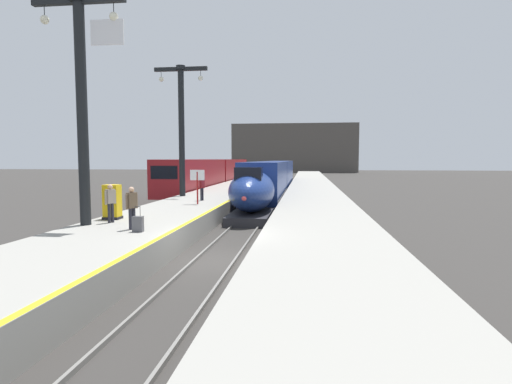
{
  "coord_description": "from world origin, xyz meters",
  "views": [
    {
      "loc": [
        3.34,
        -14.63,
        3.82
      ],
      "look_at": [
        0.3,
        10.12,
        1.8
      ],
      "focal_mm": 28.4,
      "sensor_mm": 36.0,
      "label": 1
    }
  ],
  "objects_px": {
    "station_column_near": "(82,86)",
    "departure_info_board": "(197,180)",
    "highspeed_train_main": "(272,178)",
    "passenger_far_waiting": "(202,186)",
    "station_column_mid": "(181,119)",
    "passenger_near_edge": "(132,205)",
    "passenger_mid_platform": "(110,200)",
    "ticket_machine_yellow": "(112,203)",
    "rolling_suitcase": "(138,224)",
    "regional_train_adjacent": "(214,173)"
  },
  "relations": [
    {
      "from": "station_column_near",
      "to": "passenger_far_waiting",
      "type": "bearing_deg",
      "value": 77.75
    },
    {
      "from": "passenger_near_edge",
      "to": "ticket_machine_yellow",
      "type": "distance_m",
      "value": 3.29
    },
    {
      "from": "highspeed_train_main",
      "to": "station_column_mid",
      "type": "distance_m",
      "value": 13.22
    },
    {
      "from": "passenger_near_edge",
      "to": "station_column_near",
      "type": "bearing_deg",
      "value": 160.69
    },
    {
      "from": "regional_train_adjacent",
      "to": "passenger_near_edge",
      "type": "height_order",
      "value": "regional_train_adjacent"
    },
    {
      "from": "passenger_near_edge",
      "to": "passenger_far_waiting",
      "type": "height_order",
      "value": "same"
    },
    {
      "from": "passenger_far_waiting",
      "to": "departure_info_board",
      "type": "height_order",
      "value": "departure_info_board"
    },
    {
      "from": "highspeed_train_main",
      "to": "passenger_near_edge",
      "type": "xyz_separation_m",
      "value": [
        -3.47,
        -25.19,
        0.11
      ]
    },
    {
      "from": "regional_train_adjacent",
      "to": "station_column_near",
      "type": "xyz_separation_m",
      "value": [
        2.25,
        -33.89,
        4.69
      ]
    },
    {
      "from": "station_column_near",
      "to": "passenger_near_edge",
      "type": "xyz_separation_m",
      "value": [
        2.38,
        -0.83,
        -4.78
      ]
    },
    {
      "from": "rolling_suitcase",
      "to": "passenger_near_edge",
      "type": "bearing_deg",
      "value": 132.04
    },
    {
      "from": "passenger_near_edge",
      "to": "departure_info_board",
      "type": "distance_m",
      "value": 9.21
    },
    {
      "from": "station_column_near",
      "to": "rolling_suitcase",
      "type": "height_order",
      "value": "station_column_near"
    },
    {
      "from": "passenger_near_edge",
      "to": "departure_info_board",
      "type": "bearing_deg",
      "value": 89.0
    },
    {
      "from": "station_column_mid",
      "to": "rolling_suitcase",
      "type": "distance_m",
      "value": 16.17
    },
    {
      "from": "highspeed_train_main",
      "to": "regional_train_adjacent",
      "type": "distance_m",
      "value": 12.51
    },
    {
      "from": "station_column_mid",
      "to": "passenger_near_edge",
      "type": "distance_m",
      "value": 15.4
    },
    {
      "from": "highspeed_train_main",
      "to": "rolling_suitcase",
      "type": "distance_m",
      "value": 25.88
    },
    {
      "from": "passenger_mid_platform",
      "to": "ticket_machine_yellow",
      "type": "relative_size",
      "value": 1.06
    },
    {
      "from": "passenger_near_edge",
      "to": "departure_info_board",
      "type": "relative_size",
      "value": 0.8
    },
    {
      "from": "highspeed_train_main",
      "to": "regional_train_adjacent",
      "type": "bearing_deg",
      "value": 130.35
    },
    {
      "from": "station_column_mid",
      "to": "departure_info_board",
      "type": "relative_size",
      "value": 4.56
    },
    {
      "from": "departure_info_board",
      "to": "passenger_far_waiting",
      "type": "bearing_deg",
      "value": 97.3
    },
    {
      "from": "highspeed_train_main",
      "to": "passenger_far_waiting",
      "type": "relative_size",
      "value": 22.58
    },
    {
      "from": "highspeed_train_main",
      "to": "regional_train_adjacent",
      "type": "height_order",
      "value": "regional_train_adjacent"
    },
    {
      "from": "regional_train_adjacent",
      "to": "station_column_mid",
      "type": "height_order",
      "value": "station_column_mid"
    },
    {
      "from": "ticket_machine_yellow",
      "to": "regional_train_adjacent",
      "type": "bearing_deg",
      "value": 94.53
    },
    {
      "from": "highspeed_train_main",
      "to": "station_column_near",
      "type": "distance_m",
      "value": 25.52
    },
    {
      "from": "regional_train_adjacent",
      "to": "ticket_machine_yellow",
      "type": "distance_m",
      "value": 32.3
    },
    {
      "from": "rolling_suitcase",
      "to": "ticket_machine_yellow",
      "type": "distance_m",
      "value": 3.98
    },
    {
      "from": "regional_train_adjacent",
      "to": "ticket_machine_yellow",
      "type": "xyz_separation_m",
      "value": [
        2.55,
        -32.2,
        -0.34
      ]
    },
    {
      "from": "highspeed_train_main",
      "to": "regional_train_adjacent",
      "type": "xyz_separation_m",
      "value": [
        -8.1,
        9.54,
        0.2
      ]
    },
    {
      "from": "passenger_mid_platform",
      "to": "rolling_suitcase",
      "type": "distance_m",
      "value": 2.99
    },
    {
      "from": "station_column_near",
      "to": "departure_info_board",
      "type": "xyz_separation_m",
      "value": [
        2.54,
        8.36,
        -4.26
      ]
    },
    {
      "from": "station_column_near",
      "to": "passenger_near_edge",
      "type": "height_order",
      "value": "station_column_near"
    },
    {
      "from": "regional_train_adjacent",
      "to": "station_column_near",
      "type": "distance_m",
      "value": 34.29
    },
    {
      "from": "highspeed_train_main",
      "to": "departure_info_board",
      "type": "bearing_deg",
      "value": -101.68
    },
    {
      "from": "station_column_near",
      "to": "rolling_suitcase",
      "type": "relative_size",
      "value": 9.63
    },
    {
      "from": "station_column_mid",
      "to": "departure_info_board",
      "type": "xyz_separation_m",
      "value": [
        2.59,
        -5.24,
        -4.27
      ]
    },
    {
      "from": "passenger_mid_platform",
      "to": "departure_info_board",
      "type": "distance_m",
      "value": 7.91
    },
    {
      "from": "station_column_mid",
      "to": "passenger_mid_platform",
      "type": "xyz_separation_m",
      "value": [
        0.79,
        -12.92,
        -4.79
      ]
    },
    {
      "from": "regional_train_adjacent",
      "to": "rolling_suitcase",
      "type": "distance_m",
      "value": 35.6
    },
    {
      "from": "passenger_mid_platform",
      "to": "passenger_far_waiting",
      "type": "distance_m",
      "value": 9.9
    },
    {
      "from": "passenger_mid_platform",
      "to": "passenger_far_waiting",
      "type": "relative_size",
      "value": 1.0
    },
    {
      "from": "regional_train_adjacent",
      "to": "ticket_machine_yellow",
      "type": "bearing_deg",
      "value": -85.47
    },
    {
      "from": "passenger_near_edge",
      "to": "rolling_suitcase",
      "type": "bearing_deg",
      "value": -47.96
    },
    {
      "from": "highspeed_train_main",
      "to": "passenger_near_edge",
      "type": "distance_m",
      "value": 25.43
    },
    {
      "from": "ticket_machine_yellow",
      "to": "departure_info_board",
      "type": "bearing_deg",
      "value": 71.39
    },
    {
      "from": "passenger_far_waiting",
      "to": "passenger_mid_platform",
      "type": "bearing_deg",
      "value": -98.95
    },
    {
      "from": "passenger_near_edge",
      "to": "passenger_mid_platform",
      "type": "relative_size",
      "value": 1.0
    }
  ]
}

